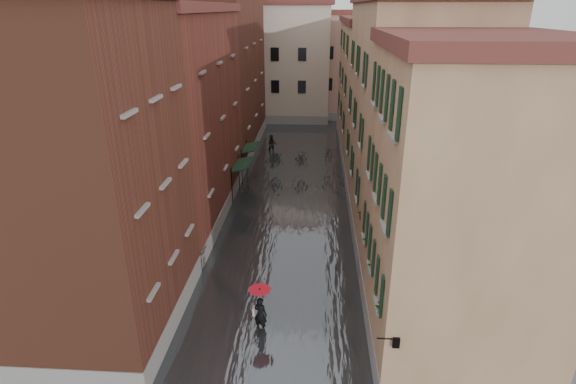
% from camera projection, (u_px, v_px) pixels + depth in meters
% --- Properties ---
extents(ground, '(120.00, 120.00, 0.00)m').
position_uv_depth(ground, '(276.00, 301.00, 21.04)').
color(ground, '#535355').
rests_on(ground, ground).
extents(floodwater, '(10.00, 60.00, 0.20)m').
position_uv_depth(floodwater, '(291.00, 193.00, 32.99)').
color(floodwater, '#3D4043').
rests_on(floodwater, ground).
extents(building_left_near, '(6.00, 8.00, 13.00)m').
position_uv_depth(building_left_near, '(87.00, 184.00, 17.13)').
color(building_left_near, brown).
rests_on(building_left_near, ground).
extents(building_left_mid, '(6.00, 14.00, 12.50)m').
position_uv_depth(building_left_mid, '(174.00, 122.00, 27.37)').
color(building_left_mid, maroon).
rests_on(building_left_mid, ground).
extents(building_left_far, '(6.00, 16.00, 14.00)m').
position_uv_depth(building_left_far, '(222.00, 75.00, 40.93)').
color(building_left_far, brown).
rests_on(building_left_far, ground).
extents(building_right_near, '(6.00, 8.00, 11.50)m').
position_uv_depth(building_right_near, '(458.00, 211.00, 16.59)').
color(building_right_near, '#8C6948').
rests_on(building_right_near, ground).
extents(building_right_mid, '(6.00, 14.00, 13.00)m').
position_uv_depth(building_right_mid, '(406.00, 122.00, 26.46)').
color(building_right_mid, tan).
rests_on(building_right_mid, ground).
extents(building_right_far, '(6.00, 16.00, 11.50)m').
position_uv_depth(building_right_far, '(376.00, 91.00, 40.59)').
color(building_right_far, '#8C6948').
rests_on(building_right_far, ground).
extents(building_end_cream, '(12.00, 9.00, 13.00)m').
position_uv_depth(building_end_cream, '(278.00, 64.00, 53.81)').
color(building_end_cream, '#C0B498').
rests_on(building_end_cream, ground).
extents(building_end_pink, '(10.00, 9.00, 12.00)m').
position_uv_depth(building_end_pink, '(352.00, 66.00, 55.31)').
color(building_end_pink, tan).
rests_on(building_end_pink, ground).
extents(awning_near, '(1.09, 2.96, 2.80)m').
position_uv_depth(awning_near, '(241.00, 165.00, 31.53)').
color(awning_near, black).
rests_on(awning_near, ground).
extents(awning_far, '(1.09, 2.70, 2.80)m').
position_uv_depth(awning_far, '(250.00, 148.00, 35.32)').
color(awning_far, black).
rests_on(awning_far, ground).
extents(wall_lantern, '(0.71, 0.22, 0.35)m').
position_uv_depth(wall_lantern, '(395.00, 341.00, 14.10)').
color(wall_lantern, black).
rests_on(wall_lantern, ground).
extents(window_planters, '(0.59, 8.39, 0.84)m').
position_uv_depth(window_planters, '(372.00, 247.00, 18.63)').
color(window_planters, '#9D4633').
rests_on(window_planters, ground).
extents(pedestrian_main, '(0.94, 0.94, 2.06)m').
position_uv_depth(pedestrian_main, '(260.00, 306.00, 18.64)').
color(pedestrian_main, black).
rests_on(pedestrian_main, ground).
extents(pedestrian_far, '(0.91, 0.72, 1.80)m').
position_uv_depth(pedestrian_far, '(272.00, 144.00, 41.85)').
color(pedestrian_far, black).
rests_on(pedestrian_far, ground).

